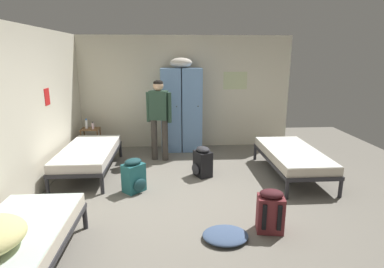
# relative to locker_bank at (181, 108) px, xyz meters

# --- Properties ---
(ground_plane) EXTENTS (9.13, 9.13, 0.00)m
(ground_plane) POSITION_rel_locker_bank_xyz_m (0.09, -2.57, -0.97)
(ground_plane) COLOR slate
(room_backdrop) EXTENTS (4.89, 5.77, 2.56)m
(room_backdrop) POSITION_rel_locker_bank_xyz_m (-1.21, -1.24, 0.31)
(room_backdrop) COLOR beige
(room_backdrop) RESTS_ON ground_plane
(locker_bank) EXTENTS (0.90, 0.55, 2.07)m
(locker_bank) POSITION_rel_locker_bank_xyz_m (0.00, 0.00, 0.00)
(locker_bank) COLOR #6B93C6
(locker_bank) RESTS_ON ground_plane
(shelf_unit) EXTENTS (0.38, 0.30, 0.57)m
(shelf_unit) POSITION_rel_locker_bank_xyz_m (-2.00, -0.18, -0.62)
(shelf_unit) COLOR brown
(shelf_unit) RESTS_ON ground_plane
(bed_left_rear) EXTENTS (0.90, 1.90, 0.49)m
(bed_left_rear) POSITION_rel_locker_bank_xyz_m (-1.75, -1.37, -0.59)
(bed_left_rear) COLOR #28282D
(bed_left_rear) RESTS_ON ground_plane
(bed_left_front) EXTENTS (0.90, 1.90, 0.49)m
(bed_left_front) POSITION_rel_locker_bank_xyz_m (-1.75, -4.23, -0.59)
(bed_left_front) COLOR #28282D
(bed_left_front) RESTS_ON ground_plane
(bed_right) EXTENTS (0.90, 1.90, 0.49)m
(bed_right) POSITION_rel_locker_bank_xyz_m (1.92, -1.74, -0.59)
(bed_right) COLOR #28282D
(bed_right) RESTS_ON ground_plane
(person_traveler) EXTENTS (0.51, 0.29, 1.65)m
(person_traveler) POSITION_rel_locker_bank_xyz_m (-0.48, -0.69, 0.03)
(person_traveler) COLOR #3D3833
(person_traveler) RESTS_ON ground_plane
(water_bottle) EXTENTS (0.06, 0.06, 0.21)m
(water_bottle) POSITION_rel_locker_bank_xyz_m (-2.08, -0.16, -0.30)
(water_bottle) COLOR white
(water_bottle) RESTS_ON shelf_unit
(lotion_bottle) EXTENTS (0.06, 0.06, 0.16)m
(lotion_bottle) POSITION_rel_locker_bank_xyz_m (-1.93, -0.22, -0.33)
(lotion_bottle) COLOR beige
(lotion_bottle) RESTS_ON shelf_unit
(backpack_maroon) EXTENTS (0.35, 0.37, 0.55)m
(backpack_maroon) POSITION_rel_locker_bank_xyz_m (0.98, -3.50, -0.71)
(backpack_maroon) COLOR maroon
(backpack_maroon) RESTS_ON ground_plane
(backpack_teal) EXTENTS (0.42, 0.42, 0.55)m
(backpack_teal) POSITION_rel_locker_bank_xyz_m (-0.83, -2.23, -0.71)
(backpack_teal) COLOR #23666B
(backpack_teal) RESTS_ON ground_plane
(backpack_black) EXTENTS (0.40, 0.39, 0.55)m
(backpack_black) POSITION_rel_locker_bank_xyz_m (0.32, -1.65, -0.71)
(backpack_black) COLOR black
(backpack_black) RESTS_ON ground_plane
(clothes_pile_denim) EXTENTS (0.55, 0.46, 0.09)m
(clothes_pile_denim) POSITION_rel_locker_bank_xyz_m (0.40, -3.66, -0.92)
(clothes_pile_denim) COLOR #42567A
(clothes_pile_denim) RESTS_ON ground_plane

